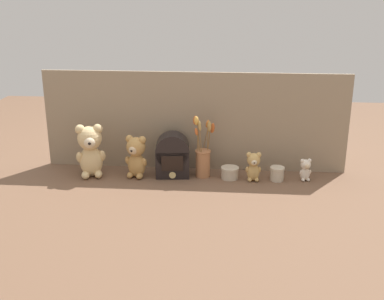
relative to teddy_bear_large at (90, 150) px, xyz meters
name	(u,v)px	position (x,y,z in m)	size (l,w,h in m)	color
ground_plane	(192,178)	(0.57, 0.01, -0.16)	(4.00, 4.00, 0.00)	brown
backdrop_wall	(194,121)	(0.57, 0.18, 0.13)	(1.77, 0.02, 0.58)	gray
teddy_bear_large	(90,150)	(0.00, 0.00, 0.00)	(0.17, 0.16, 0.31)	#DBBC84
teddy_bear_medium	(136,156)	(0.26, 0.01, -0.03)	(0.14, 0.12, 0.24)	tan
teddy_bear_small	(253,166)	(0.92, 0.01, -0.07)	(0.09, 0.08, 0.17)	tan
teddy_bear_tiny	(305,169)	(1.21, 0.04, -0.09)	(0.07, 0.06, 0.13)	beige
flower_vase	(203,157)	(0.63, 0.05, -0.04)	(0.13, 0.11, 0.36)	#AD7047
vintage_radio	(173,156)	(0.46, 0.05, -0.04)	(0.20, 0.15, 0.25)	black
decorative_tin_tall	(277,174)	(1.05, 0.02, -0.12)	(0.08, 0.08, 0.08)	beige
decorative_tin_short	(230,173)	(0.79, 0.03, -0.13)	(0.10, 0.10, 0.07)	beige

